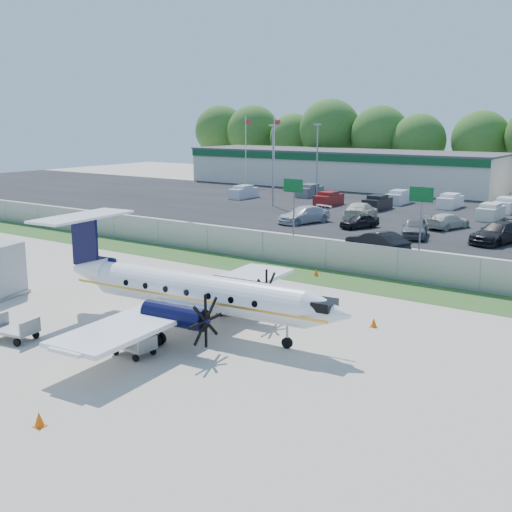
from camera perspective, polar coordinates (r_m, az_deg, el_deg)
The scene contains 27 objects.
ground at distance 31.44m, azimuth -6.30°, elevation -6.00°, with size 170.00×170.00×0.00m, color #BAAF9E.
grass_verge at distance 40.87m, azimuth 4.82°, elevation -1.69°, with size 170.00×4.00×0.02m, color #2D561E.
access_road at distance 46.91m, azimuth 9.12°, elevation 0.01°, with size 170.00×8.00×0.02m, color black.
parking_lot at distance 66.18m, azimuth 17.11°, elevation 3.15°, with size 170.00×32.00×0.02m, color black.
perimeter_fence at distance 42.35m, azimuth 6.20°, elevation 0.15°, with size 120.00×0.06×1.99m.
building_west at distance 95.33m, azimuth 7.50°, elevation 7.76°, with size 46.40×12.40×5.24m.
sign_left at distance 53.51m, azimuth 3.35°, elevation 5.54°, with size 1.80×0.26×5.00m.
sign_mid at distance 48.71m, azimuth 14.47°, elevation 4.52°, with size 1.80×0.26×5.00m.
flagpole_west at distance 95.46m, azimuth -0.88°, elevation 9.68°, with size 1.06×0.12×10.00m.
flagpole_east at distance 92.63m, azimuth 1.67°, elevation 9.60°, with size 1.06×0.12×10.00m.
light_pole_nw at distance 72.47m, azimuth 1.52°, elevation 8.57°, with size 0.90×0.35×9.09m.
light_pole_sw at distance 80.99m, azimuth 5.46°, elevation 8.90°, with size 0.90×0.35×9.09m.
aircraft at distance 29.98m, azimuth -5.61°, elevation -3.09°, with size 15.97×15.73×4.92m.
baggage_cart_near at distance 27.61m, azimuth -10.79°, elevation -7.81°, with size 1.80×1.14×0.92m.
baggage_cart_far at distance 30.84m, azimuth -20.70°, elevation -6.13°, with size 2.20×1.53×1.07m.
cone_nose at distance 31.22m, azimuth 10.42°, elevation -5.84°, with size 0.33×0.33×0.46m.
cone_port_wing at distance 22.45m, azimuth -18.72°, elevation -13.60°, with size 0.36×0.36×0.51m.
cone_starboard_wing at distance 40.57m, azimuth 5.37°, elevation -1.47°, with size 0.35×0.35×0.49m.
road_car_west at distance 52.86m, azimuth -5.88°, elevation 1.45°, with size 1.72×4.27×1.46m, color #595B5E.
road_car_mid at distance 47.85m, azimuth 10.65°, elevation 0.18°, with size 1.80×5.15×1.70m, color black.
parked_car_a at distance 61.18m, azimuth 4.27°, elevation 2.94°, with size 2.22×5.46×1.59m, color silver.
parked_car_b at distance 58.80m, azimuth 9.16°, elevation 2.45°, with size 1.54×3.83×1.30m, color black.
parked_car_c at distance 55.25m, azimuth 13.88°, elevation 1.62°, with size 1.99×4.95×1.69m, color #595B5E.
parked_car_d at distance 54.57m, azimuth 20.65°, elevation 1.07°, with size 2.37×5.82×1.69m, color black.
parked_car_f at distance 63.83m, azimuth 9.24°, elevation 3.20°, with size 2.40×5.91×1.71m, color beige.
parked_car_g at distance 60.46m, azimuth 16.66°, elevation 2.35°, with size 1.92×4.73×1.37m, color beige.
far_parking_rows at distance 70.92m, azimuth 18.37°, elevation 3.63°, with size 56.00×10.00×1.60m, color gray, non-canonical shape.
Camera 1 is at (19.80, -22.40, 9.75)m, focal length 45.00 mm.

